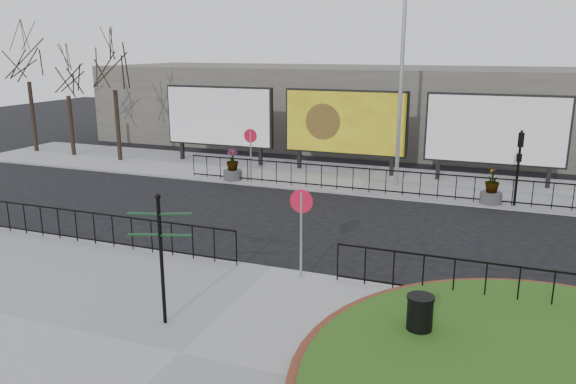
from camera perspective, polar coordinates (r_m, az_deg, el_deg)
The scene contains 21 objects.
ground at distance 16.27m, azimuth -1.55°, elevation -7.98°, with size 90.00×90.00×0.00m, color black.
pavement_near at distance 12.26m, azimuth -10.90°, elevation -15.96°, with size 30.00×10.00×0.12m, color gray.
pavement_far at distance 27.22m, azimuth 8.18°, elevation 1.27°, with size 44.00×6.00×0.12m, color gray.
railing_near_left at distance 18.82m, azimuth -19.09°, elevation -3.48°, with size 10.00×0.10×1.10m, color black, non-canonical shape.
railing_near_right at distance 14.68m, azimuth 22.39°, elevation -8.88°, with size 9.00×0.10×1.10m, color black, non-canonical shape.
railing_far at distance 24.30m, azimuth 9.08°, elevation 1.12°, with size 18.00×0.10×1.10m, color black, non-canonical shape.
speed_sign_far at distance 26.01m, azimuth -3.82°, elevation 4.95°, with size 0.64×0.07×2.47m.
speed_sign_near at distance 14.94m, azimuth 1.37°, elevation -2.25°, with size 0.64×0.07×2.47m.
billboard_left at distance 30.63m, azimuth -7.03°, elevation 7.61°, with size 6.20×0.31×4.10m.
billboard_mid at distance 28.05m, azimuth 5.81°, elevation 7.01°, with size 6.20×0.31×4.10m.
billboard_right at distance 27.09m, azimuth 20.31°, elevation 5.92°, with size 6.20×0.31×4.10m.
lamp_post at distance 25.27m, azimuth 11.44°, elevation 11.06°, with size 0.74×0.18×9.23m.
signal_pole_a at distance 23.58m, azimuth 22.43°, elevation 3.33°, with size 0.22×0.26×3.00m.
tree_left at distance 32.28m, azimuth -17.11°, elevation 9.26°, with size 2.00×2.00×7.00m, color #2D2119, non-canonical shape.
tree_mid at distance 34.79m, azimuth -21.37°, elevation 8.58°, with size 2.00×2.00×6.20m, color #2D2119, non-canonical shape.
tree_far at distance 36.96m, azimuth -24.76°, elevation 9.56°, with size 2.00×2.00×7.50m, color #2D2119, non-canonical shape.
building_backdrop at distance 36.52m, azimuth 11.91°, elevation 8.35°, with size 40.00×10.00×5.00m, color #605D54.
fingerpost_sign at distance 12.74m, azimuth -12.80°, elevation -5.43°, with size 1.41×0.66×3.05m.
litter_bin at distance 12.63m, azimuth 13.22°, elevation -12.26°, with size 0.59×0.59×0.98m.
planter_a at distance 26.65m, azimuth -5.65°, elevation 2.47°, with size 0.88×0.88×1.47m.
planter_c at distance 23.91m, azimuth 19.98°, elevation 0.30°, with size 0.87×0.87×1.48m.
Camera 1 is at (5.80, -13.87, 6.22)m, focal length 35.00 mm.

